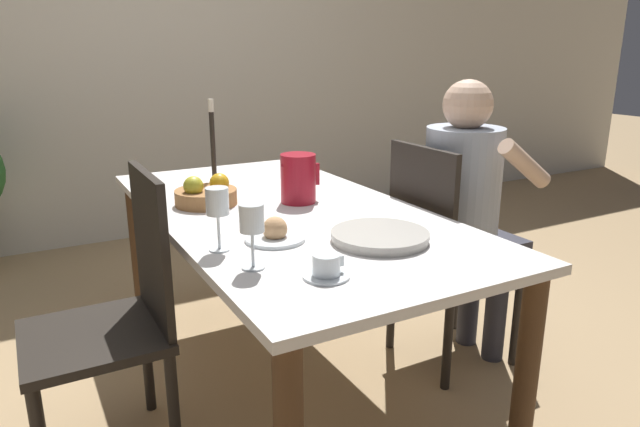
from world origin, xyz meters
The scene contains 14 objects.
ground_plane centered at (0.00, 0.00, 0.00)m, with size 20.00×20.00×0.00m, color tan.
wall_back centered at (0.00, 2.20, 1.30)m, with size 10.00×0.06×2.60m.
dining_table centered at (0.00, 0.00, 0.63)m, with size 0.89×1.76×0.72m.
chair_person_side centered at (0.63, -0.15, 0.49)m, with size 0.42×0.42×0.93m.
chair_opposite centered at (-0.63, -0.10, 0.49)m, with size 0.42×0.42×0.93m.
person_seated centered at (0.72, -0.18, 0.70)m, with size 0.39×0.41×1.18m.
red_pitcher centered at (0.09, 0.06, 0.81)m, with size 0.16×0.13×0.19m.
wine_glass_water centered at (-0.36, -0.31, 0.86)m, with size 0.07×0.07×0.19m.
wine_glass_juice centered at (-0.33, -0.49, 0.85)m, with size 0.07×0.07×0.18m.
teacup_near_person centered at (-0.19, -0.64, 0.75)m, with size 0.12×0.12×0.06m.
serving_tray centered at (0.10, -0.47, 0.74)m, with size 0.30×0.30×0.03m.
bread_plate centered at (-0.18, -0.31, 0.74)m, with size 0.19×0.19×0.08m.
fruit_bowl centered at (-0.23, 0.20, 0.76)m, with size 0.23×0.23×0.12m.
candlestick_tall centered at (-0.14, 0.38, 0.87)m, with size 0.06×0.06×0.37m.
Camera 1 is at (-0.85, -1.82, 1.29)m, focal length 32.00 mm.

